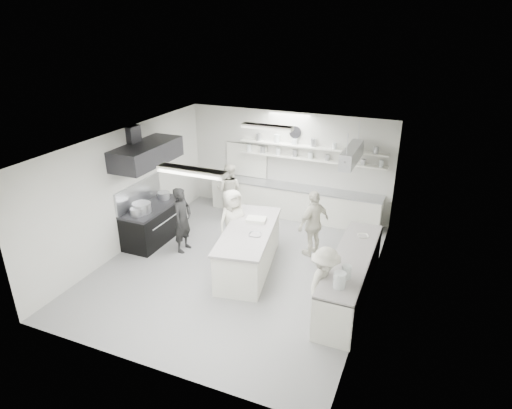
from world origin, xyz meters
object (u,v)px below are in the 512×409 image
at_px(cook_stove, 182,220).
at_px(cook_back, 229,190).
at_px(stove, 154,224).
at_px(prep_island, 249,250).
at_px(back_counter, 293,202).
at_px(right_counter, 350,278).

relative_size(cook_stove, cook_back, 1.03).
height_order(stove, prep_island, prep_island).
xyz_separation_m(stove, prep_island, (2.85, -0.35, 0.03)).
height_order(stove, cook_back, cook_back).
relative_size(stove, cook_stove, 1.08).
height_order(back_counter, right_counter, right_counter).
distance_m(stove, cook_back, 2.43).
bearing_deg(right_counter, prep_island, 173.94).
relative_size(stove, cook_back, 1.12).
height_order(stove, cook_stove, cook_stove).
xyz_separation_m(cook_stove, cook_back, (0.16, 2.28, -0.03)).
height_order(right_counter, prep_island, prep_island).
height_order(stove, right_counter, right_counter).
distance_m(cook_stove, cook_back, 2.28).
xyz_separation_m(back_counter, cook_stove, (-1.89, -2.98, 0.37)).
bearing_deg(back_counter, prep_island, -90.85).
xyz_separation_m(back_counter, cook_back, (-1.73, -0.70, 0.34)).
relative_size(back_counter, right_counter, 1.52).
bearing_deg(back_counter, cook_stove, -122.44).
xyz_separation_m(back_counter, right_counter, (2.35, -3.40, 0.01)).
bearing_deg(cook_stove, back_counter, -31.52).
distance_m(stove, back_counter, 4.03).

